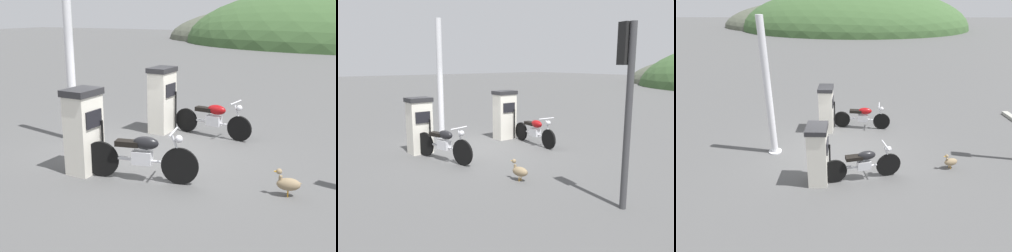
% 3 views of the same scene
% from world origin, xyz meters
% --- Properties ---
extents(ground_plane, '(120.00, 120.00, 0.00)m').
position_xyz_m(ground_plane, '(0.00, 0.00, 0.00)').
color(ground_plane, '#4C4C4C').
extents(fuel_pump_near, '(0.58, 0.70, 1.62)m').
position_xyz_m(fuel_pump_near, '(-0.54, -1.57, 0.82)').
color(fuel_pump_near, silver).
rests_on(fuel_pump_near, ground).
extents(fuel_pump_far, '(0.57, 0.76, 1.65)m').
position_xyz_m(fuel_pump_far, '(-0.54, 1.57, 0.84)').
color(fuel_pump_far, silver).
rests_on(fuel_pump_far, ground).
extents(motorcycle_near_pump, '(2.13, 0.68, 0.98)m').
position_xyz_m(motorcycle_near_pump, '(0.62, -1.44, 0.49)').
color(motorcycle_near_pump, black).
rests_on(motorcycle_near_pump, ground).
extents(motorcycle_far_pump, '(2.07, 0.60, 0.94)m').
position_xyz_m(motorcycle_far_pump, '(0.77, 1.76, 0.46)').
color(motorcycle_far_pump, black).
rests_on(motorcycle_far_pump, ground).
extents(wandering_duck, '(0.47, 0.28, 0.48)m').
position_xyz_m(wandering_duck, '(3.13, -0.92, 0.23)').
color(wandering_duck, '#847051').
rests_on(wandering_duck, ground).
extents(canopy_support_pole, '(0.40, 0.40, 4.05)m').
position_xyz_m(canopy_support_pole, '(-2.07, -0.04, 1.95)').
color(canopy_support_pole, silver).
rests_on(canopy_support_pole, ground).
extents(distant_hill_main, '(34.58, 23.61, 8.26)m').
position_xyz_m(distant_hill_main, '(-2.19, 41.14, 0.00)').
color(distant_hill_main, '#4C5142').
rests_on(distant_hill_main, ground).
extents(distant_hill_secondary, '(33.29, 25.40, 11.37)m').
position_xyz_m(distant_hill_secondary, '(1.33, 37.30, 0.00)').
color(distant_hill_secondary, '#38562D').
rests_on(distant_hill_secondary, ground).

